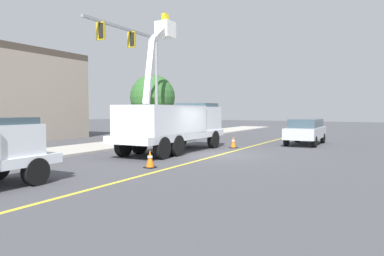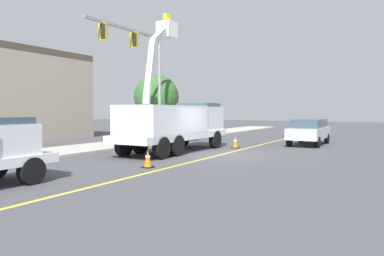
{
  "view_description": "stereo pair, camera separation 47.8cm",
  "coord_description": "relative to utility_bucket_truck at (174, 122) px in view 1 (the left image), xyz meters",
  "views": [
    {
      "loc": [
        -16.41,
        -8.36,
        2.27
      ],
      "look_at": [
        -1.13,
        0.89,
        1.4
      ],
      "focal_mm": 34.2,
      "sensor_mm": 36.0,
      "label": 1
    },
    {
      "loc": [
        -16.16,
        -8.77,
        2.27
      ],
      "look_at": [
        -1.13,
        0.89,
        1.4
      ],
      "focal_mm": 34.2,
      "sensor_mm": 36.0,
      "label": 2
    }
  ],
  "objects": [
    {
      "name": "street_tree_right",
      "position": [
        6.69,
        6.56,
        1.67
      ],
      "size": [
        3.56,
        3.56,
        5.09
      ],
      "color": "brown",
      "rests_on": "ground"
    },
    {
      "name": "traffic_signal_mast",
      "position": [
        2.26,
        4.26,
        3.96
      ],
      "size": [
        7.2,
        0.72,
        8.14
      ],
      "color": "gray",
      "rests_on": "ground"
    },
    {
      "name": "traffic_cone_mid_rear",
      "position": [
        3.48,
        -1.96,
        -1.29
      ],
      "size": [
        0.4,
        0.4,
        0.7
      ],
      "color": "black",
      "rests_on": "ground"
    },
    {
      "name": "ground",
      "position": [
        -0.16,
        -2.84,
        -1.63
      ],
      "size": [
        120.0,
        120.0,
        0.0
      ],
      "primitive_type": "plane",
      "color": "#47474C"
    },
    {
      "name": "passing_minivan",
      "position": [
        7.9,
        -5.16,
        -0.66
      ],
      "size": [
        4.9,
        2.16,
        1.69
      ],
      "color": "silver",
      "rests_on": "ground"
    },
    {
      "name": "sidewalk_far_side",
      "position": [
        -0.59,
        5.12,
        -1.57
      ],
      "size": [
        60.11,
        6.82,
        0.12
      ],
      "primitive_type": "cube",
      "rotation": [
        0.0,
        0.0,
        0.05
      ],
      "color": "#B2ADA3",
      "rests_on": "ground"
    },
    {
      "name": "traffic_cone_mid_front",
      "position": [
        -5.19,
        -2.37,
        -1.28
      ],
      "size": [
        0.4,
        0.4,
        0.71
      ],
      "color": "black",
      "rests_on": "ground"
    },
    {
      "name": "utility_bucket_truck",
      "position": [
        0.0,
        0.0,
        0.0
      ],
      "size": [
        8.32,
        3.03,
        7.78
      ],
      "color": "white",
      "rests_on": "ground"
    },
    {
      "name": "lane_centre_stripe",
      "position": [
        -0.16,
        -2.84,
        -1.63
      ],
      "size": [
        49.94,
        2.84,
        0.01
      ],
      "primitive_type": "cube",
      "rotation": [
        0.0,
        0.0,
        0.05
      ],
      "color": "yellow",
      "rests_on": "ground"
    }
  ]
}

